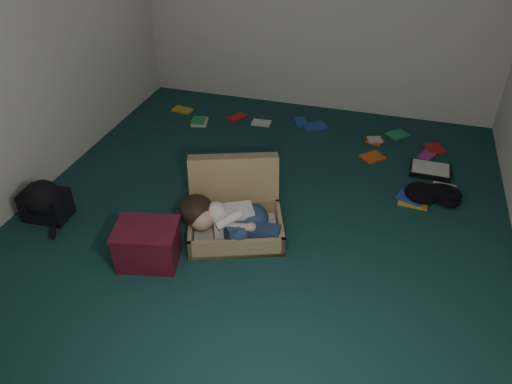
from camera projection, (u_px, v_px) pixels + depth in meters
The scene contains 10 objects.
floor at pixel (261, 216), 4.18m from camera, with size 4.50×4.50×0.00m, color #143A39.
wall_front at pixel (78, 303), 1.67m from camera, with size 4.50×4.50×0.00m, color white.
wall_left at pixel (17, 41), 3.90m from camera, with size 4.50×4.50×0.00m, color white.
suitcase at pixel (235, 209), 3.99m from camera, with size 0.93×0.92×0.54m.
person at pixel (229, 219), 3.81m from camera, with size 0.81×0.41×0.33m.
maroon_bin at pixel (148, 244), 3.65m from camera, with size 0.52×0.44×0.31m.
backpack at pixel (46, 204), 4.10m from camera, with size 0.45×0.36×0.27m, color black, non-canonical shape.
clothing_pile at pixel (435, 195), 4.32m from camera, with size 0.44×0.36×0.14m, color black, non-canonical shape.
paper_tray at pixel (430, 170), 4.73m from camera, with size 0.38×0.29×0.05m.
book_scatter at pixel (329, 140), 5.24m from camera, with size 3.10×1.44×0.02m.
Camera 1 is at (0.90, -3.19, 2.56)m, focal length 35.00 mm.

